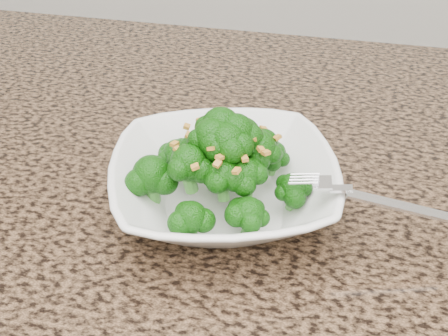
# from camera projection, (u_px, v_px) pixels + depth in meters

# --- Properties ---
(granite_counter) EXTENTS (1.64, 1.04, 0.03)m
(granite_counter) POSITION_uv_depth(u_px,v_px,m) (144.00, 206.00, 0.64)
(granite_counter) COLOR brown
(granite_counter) RESTS_ON cabinet
(bowl) EXTENTS (0.30, 0.30, 0.06)m
(bowl) POSITION_uv_depth(u_px,v_px,m) (224.00, 184.00, 0.60)
(bowl) COLOR white
(bowl) RESTS_ON granite_counter
(broccoli_pile) EXTENTS (0.21, 0.21, 0.07)m
(broccoli_pile) POSITION_uv_depth(u_px,v_px,m) (224.00, 132.00, 0.56)
(broccoli_pile) COLOR #115509
(broccoli_pile) RESTS_ON bowl
(garlic_topping) EXTENTS (0.13, 0.13, 0.01)m
(garlic_topping) POSITION_uv_depth(u_px,v_px,m) (224.00, 98.00, 0.54)
(garlic_topping) COLOR gold
(garlic_topping) RESTS_ON broccoli_pile
(fork) EXTENTS (0.18, 0.05, 0.01)m
(fork) POSITION_uv_depth(u_px,v_px,m) (345.00, 189.00, 0.53)
(fork) COLOR silver
(fork) RESTS_ON bowl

